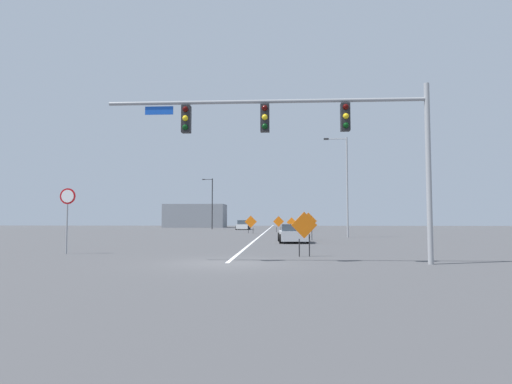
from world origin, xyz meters
name	(u,v)px	position (x,y,z in m)	size (l,w,h in m)	color
ground	(227,263)	(0.00, 0.00, 0.00)	(186.33, 186.33, 0.00)	#444447
road_centre_stripe	(268,230)	(0.00, 51.76, 0.00)	(0.16, 103.52, 0.01)	white
traffic_signal_assembly	(309,129)	(3.09, -0.02, 5.05)	(12.22, 0.44, 6.73)	gray
stop_sign	(67,208)	(-8.13, 3.83, 2.19)	(0.76, 0.07, 3.12)	gray
street_lamp_near_left	(346,182)	(7.95, 23.62, 5.04)	(2.16, 0.24, 9.17)	gray
street_lamp_far_right	(211,201)	(-9.25, 54.01, 4.55)	(1.74, 0.24, 8.30)	black
construction_sign_left_lane	(304,228)	(3.06, 3.04, 1.26)	(1.17, 0.27, 1.97)	orange
construction_sign_right_lane	(308,223)	(4.19, 17.98, 1.38)	(1.35, 0.20, 2.17)	orange
construction_sign_left_shoulder	(251,222)	(-1.44, 33.85, 1.28)	(1.41, 0.05, 2.06)	orange
construction_sign_median_far	(292,223)	(3.32, 35.83, 1.17)	(1.20, 0.17, 1.87)	orange
construction_sign_median_near	(279,222)	(1.75, 38.94, 1.27)	(1.38, 0.05, 2.04)	orange
car_green_near	(301,226)	(4.89, 46.87, 0.66)	(2.01, 4.11, 1.41)	#196B38
car_white_far	(243,225)	(-3.90, 52.24, 0.70)	(2.08, 4.29, 1.49)	white
car_silver_passing	(293,234)	(2.88, 14.67, 0.62)	(2.17, 4.31, 1.30)	#B7BABF
roadside_building_west	(195,216)	(-15.01, 69.89, 2.30)	(11.89, 6.62, 4.59)	gray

